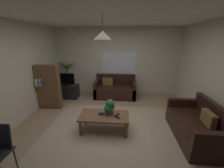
# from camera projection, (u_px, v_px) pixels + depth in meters

# --- Properties ---
(floor) EXTENTS (4.83, 4.96, 0.02)m
(floor) POSITION_uv_depth(u_px,v_px,m) (111.00, 127.00, 3.55)
(floor) COLOR #9E8466
(floor) RESTS_ON ground
(rug) EXTENTS (3.14, 2.73, 0.01)m
(rug) POSITION_uv_depth(u_px,v_px,m) (110.00, 131.00, 3.35)
(rug) COLOR tan
(rug) RESTS_ON ground
(wall_back) EXTENTS (4.95, 0.06, 2.59)m
(wall_back) POSITION_uv_depth(u_px,v_px,m) (117.00, 61.00, 5.53)
(wall_back) COLOR beige
(wall_back) RESTS_ON ground
(wall_left) EXTENTS (0.06, 4.96, 2.59)m
(wall_left) POSITION_uv_depth(u_px,v_px,m) (10.00, 75.00, 3.35)
(wall_left) COLOR beige
(wall_left) RESTS_ON ground
(ceiling) EXTENTS (4.83, 4.96, 0.02)m
(ceiling) POSITION_uv_depth(u_px,v_px,m) (111.00, 14.00, 2.75)
(ceiling) COLOR white
(window_pane) EXTENTS (1.32, 0.01, 1.07)m
(window_pane) POSITION_uv_depth(u_px,v_px,m) (119.00, 65.00, 5.54)
(window_pane) COLOR white
(couch_under_window) EXTENTS (1.54, 0.83, 0.82)m
(couch_under_window) POSITION_uv_depth(u_px,v_px,m) (115.00, 90.00, 5.37)
(couch_under_window) COLOR black
(couch_under_window) RESTS_ON ground
(couch_right_side) EXTENTS (0.83, 1.52, 0.82)m
(couch_right_side) POSITION_uv_depth(u_px,v_px,m) (197.00, 127.00, 3.07)
(couch_right_side) COLOR black
(couch_right_side) RESTS_ON ground
(coffee_table) EXTENTS (1.16, 0.59, 0.42)m
(coffee_table) POSITION_uv_depth(u_px,v_px,m) (104.00, 117.00, 3.30)
(coffee_table) COLOR brown
(coffee_table) RESTS_ON ground
(book_on_table_0) EXTENTS (0.14, 0.11, 0.02)m
(book_on_table_0) POSITION_uv_depth(u_px,v_px,m) (101.00, 114.00, 3.33)
(book_on_table_0) COLOR #387247
(book_on_table_0) RESTS_ON coffee_table
(book_on_table_1) EXTENTS (0.14, 0.11, 0.03)m
(book_on_table_1) POSITION_uv_depth(u_px,v_px,m) (101.00, 113.00, 3.32)
(book_on_table_1) COLOR #72387F
(book_on_table_1) RESTS_ON coffee_table
(book_on_table_2) EXTENTS (0.15, 0.12, 0.03)m
(book_on_table_2) POSITION_uv_depth(u_px,v_px,m) (101.00, 112.00, 3.30)
(book_on_table_2) COLOR #387247
(book_on_table_2) RESTS_ON coffee_table
(remote_on_table_0) EXTENTS (0.15, 0.14, 0.02)m
(remote_on_table_0) POSITION_uv_depth(u_px,v_px,m) (117.00, 117.00, 3.17)
(remote_on_table_0) COLOR black
(remote_on_table_0) RESTS_ON coffee_table
(remote_on_table_1) EXTENTS (0.11, 0.17, 0.02)m
(remote_on_table_1) POSITION_uv_depth(u_px,v_px,m) (117.00, 115.00, 3.26)
(remote_on_table_1) COLOR black
(remote_on_table_1) RESTS_ON coffee_table
(potted_plant_on_table) EXTENTS (0.25, 0.23, 0.38)m
(potted_plant_on_table) POSITION_uv_depth(u_px,v_px,m) (110.00, 107.00, 3.25)
(potted_plant_on_table) COLOR #4C4C51
(potted_plant_on_table) RESTS_ON coffee_table
(tv_stand) EXTENTS (0.90, 0.44, 0.50)m
(tv_stand) POSITION_uv_depth(u_px,v_px,m) (66.00, 91.00, 5.26)
(tv_stand) COLOR black
(tv_stand) RESTS_ON ground
(tv) EXTENTS (0.73, 0.16, 0.46)m
(tv) POSITION_uv_depth(u_px,v_px,m) (65.00, 79.00, 5.10)
(tv) COLOR black
(tv) RESTS_ON tv_stand
(potted_palm_corner) EXTENTS (0.77, 0.76, 1.42)m
(potted_palm_corner) POSITION_uv_depth(u_px,v_px,m) (67.00, 78.00, 5.52)
(potted_palm_corner) COLOR beige
(potted_palm_corner) RESTS_ON ground
(bookshelf_corner) EXTENTS (0.70, 0.31, 1.40)m
(bookshelf_corner) POSITION_uv_depth(u_px,v_px,m) (49.00, 87.00, 4.35)
(bookshelf_corner) COLOR brown
(bookshelf_corner) RESTS_ON ground
(pendant_lamp) EXTENTS (0.37, 0.37, 0.47)m
(pendant_lamp) POSITION_uv_depth(u_px,v_px,m) (103.00, 35.00, 2.74)
(pendant_lamp) COLOR black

